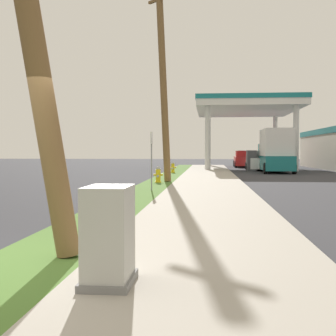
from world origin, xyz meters
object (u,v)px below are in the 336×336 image
Objects in this scene: fire_hydrant_third at (173,168)px; truck_silver_on_apron at (276,158)px; utility_pole_midground at (163,82)px; truck_teal_at_forecourt at (275,152)px; fire_hydrant_second at (158,175)px; street_sign_post at (152,149)px; fire_hydrant_nearest at (98,204)px; car_white_by_far_pump at (258,161)px; car_red_by_near_pump at (244,160)px; utility_cabinet at (109,239)px.

truck_silver_on_apron reaches higher than fire_hydrant_third.
utility_pole_midground reaches higher than fire_hydrant_third.
utility_pole_midground is 14.14m from truck_teal_at_forecourt.
street_sign_post is at bearing -86.91° from fire_hydrant_second.
truck_silver_on_apron reaches higher than fire_hydrant_nearest.
street_sign_post is 0.33× the size of truck_teal_at_forecourt.
car_white_by_far_pump reaches higher than fire_hydrant_second.
fire_hydrant_nearest is 10.76m from fire_hydrant_second.
car_white_by_far_pump is 0.84× the size of truck_silver_on_apron.
car_red_by_near_pump is at bearing 97.68° from truck_teal_at_forecourt.
utility_pole_midground is 20.26m from truck_silver_on_apron.
utility_cabinet is 0.16× the size of truck_teal_at_forecourt.
car_white_by_far_pump reaches higher than utility_cabinet.
utility_cabinet is 0.23× the size of car_white_by_far_pump.
car_white_by_far_pump is (5.08, 31.05, 0.12)m from utility_cabinet.
utility_pole_midground is (0.15, 0.86, 4.35)m from fire_hydrant_second.
fire_hydrant_nearest is 6.92m from street_sign_post.
car_red_by_near_pump is at bearing 78.42° from street_sign_post.
fire_hydrant_third is 0.14× the size of truck_silver_on_apron.
car_white_by_far_pump is (6.32, 7.00, 0.28)m from fire_hydrant_third.
car_red_by_near_pump is (5.52, 26.92, -0.91)m from street_sign_post.
street_sign_post is (0.21, -3.95, 1.19)m from fire_hydrant_second.
truck_silver_on_apron is at bearing 80.82° from truck_teal_at_forecourt.
fire_hydrant_second is 0.35× the size of street_sign_post.
truck_silver_on_apron is at bearing 78.50° from utility_cabinet.
utility_cabinet is at bearing -99.28° from car_white_by_far_pump.
utility_cabinet is (1.20, -15.08, 0.16)m from fire_hydrant_second.
car_red_by_near_pump reaches higher than fire_hydrant_nearest.
street_sign_post is 20.84m from car_white_by_far_pump.
truck_silver_on_apron is (2.41, -3.90, 0.19)m from car_red_by_near_pump.
fire_hydrant_nearest is 34.22m from car_red_by_near_pump.
street_sign_post reaches higher than car_white_by_far_pump.
car_red_by_near_pump is 4.59m from truck_silver_on_apron.
truck_teal_at_forecourt reaches higher than car_white_by_far_pump.
fire_hydrant_second is 15.13m from utility_cabinet.
car_red_by_near_pump is at bearing 67.56° from fire_hydrant_third.
fire_hydrant_third is 15.14m from car_red_by_near_pump.
truck_teal_at_forecourt is at bearing 60.76° from fire_hydrant_second.
utility_pole_midground is at bearing -113.70° from truck_silver_on_apron.
car_red_by_near_pump is (4.53, 38.05, 0.12)m from utility_cabinet.
utility_cabinet is (1.25, -24.05, 0.16)m from fire_hydrant_third.
street_sign_post is at bearing -89.20° from utility_pole_midground.
street_sign_post is (-0.98, 11.13, 1.03)m from utility_cabinet.
utility_pole_midground is 16.51m from utility_cabinet.
car_red_by_near_pump is (5.58, 22.11, -4.08)m from utility_pole_midground.
car_red_by_near_pump is 0.71× the size of truck_teal_at_forecourt.
truck_silver_on_apron is (1.87, 3.10, 0.19)m from car_white_by_far_pump.
car_red_by_near_pump reaches higher than fire_hydrant_second.
fire_hydrant_nearest is 0.16× the size of car_red_by_near_pump.
truck_teal_at_forecourt is at bearing -75.54° from car_white_by_far_pump.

